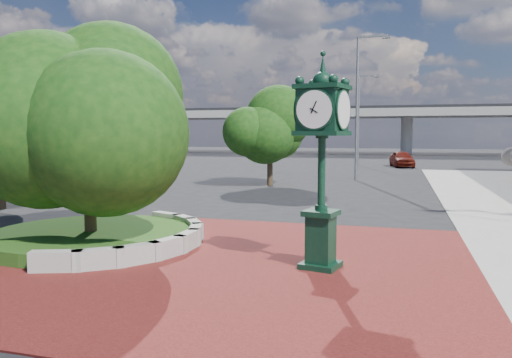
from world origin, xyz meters
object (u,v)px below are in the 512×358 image
Objects in this scene: post_clock at (322,153)px; street_lamp_far at (361,113)px; parked_car at (402,159)px; street_lamp_near at (361,97)px.

post_clock is 0.56× the size of street_lamp_far.
parked_car is at bearing -19.15° from street_lamp_far.
parked_car is 6.45m from street_lamp_far.
post_clock is at bearing -86.95° from street_lamp_far.
parked_car is 0.47× the size of street_lamp_near.
street_lamp_far is at bearing 150.40° from parked_car.
street_lamp_near is 1.09× the size of street_lamp_far.
post_clock is 0.52× the size of street_lamp_near.
street_lamp_near reaches higher than street_lamp_far.
parked_car is (2.04, 39.73, -2.07)m from post_clock.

